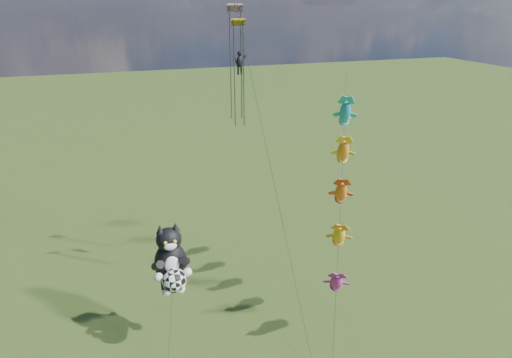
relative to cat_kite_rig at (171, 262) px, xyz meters
name	(u,v)px	position (x,y,z in m)	size (l,w,h in m)	color
cat_kite_rig	(171,262)	(0.00, 0.00, 0.00)	(2.86, 4.25, 10.11)	brown
fish_windsock_rig	(341,192)	(13.41, 0.39, 3.35)	(7.59, 14.15, 18.73)	brown
parafoil_rig	(241,63)	(7.04, 5.90, 12.73)	(1.91, 17.54, 24.50)	brown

